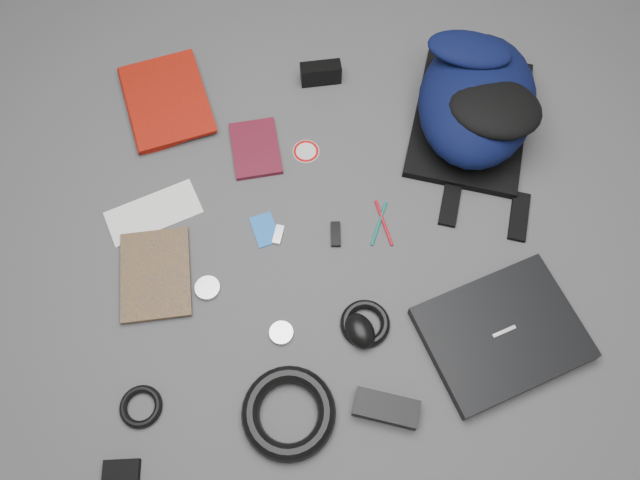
{
  "coord_description": "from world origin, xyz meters",
  "views": [
    {
      "loc": [
        -0.03,
        -0.6,
        1.36
      ],
      "look_at": [
        0.0,
        0.0,
        0.02
      ],
      "focal_mm": 35.0,
      "sensor_mm": 36.0,
      "label": 1
    }
  ],
  "objects_px": {
    "mouse": "(360,331)",
    "power_brick": "(386,408)",
    "backpack": "(477,99)",
    "compact_camera": "(321,73)",
    "dvd_case": "(256,148)",
    "textbook_red": "(127,111)",
    "comic_book": "(121,279)",
    "laptop": "(502,333)",
    "pouch": "(121,479)"
  },
  "relations": [
    {
      "from": "laptop",
      "to": "dvd_case",
      "type": "bearing_deg",
      "value": 116.07
    },
    {
      "from": "textbook_red",
      "to": "pouch",
      "type": "bearing_deg",
      "value": -102.21
    },
    {
      "from": "comic_book",
      "to": "laptop",
      "type": "bearing_deg",
      "value": -15.99
    },
    {
      "from": "laptop",
      "to": "backpack",
      "type": "bearing_deg",
      "value": 68.07
    },
    {
      "from": "dvd_case",
      "to": "pouch",
      "type": "xyz_separation_m",
      "value": [
        -0.27,
        -0.78,
        0.0
      ]
    },
    {
      "from": "textbook_red",
      "to": "pouch",
      "type": "relative_size",
      "value": 3.8
    },
    {
      "from": "comic_book",
      "to": "mouse",
      "type": "relative_size",
      "value": 2.59
    },
    {
      "from": "textbook_red",
      "to": "dvd_case",
      "type": "bearing_deg",
      "value": -36.29
    },
    {
      "from": "backpack",
      "to": "laptop",
      "type": "distance_m",
      "value": 0.58
    },
    {
      "from": "laptop",
      "to": "compact_camera",
      "type": "bearing_deg",
      "value": 96.3
    },
    {
      "from": "dvd_case",
      "to": "mouse",
      "type": "distance_m",
      "value": 0.55
    },
    {
      "from": "mouse",
      "to": "textbook_red",
      "type": "bearing_deg",
      "value": 108.24
    },
    {
      "from": "mouse",
      "to": "dvd_case",
      "type": "bearing_deg",
      "value": 90.9
    },
    {
      "from": "power_brick",
      "to": "pouch",
      "type": "height_order",
      "value": "power_brick"
    },
    {
      "from": "dvd_case",
      "to": "mouse",
      "type": "height_order",
      "value": "mouse"
    },
    {
      "from": "dvd_case",
      "to": "pouch",
      "type": "height_order",
      "value": "pouch"
    },
    {
      "from": "dvd_case",
      "to": "mouse",
      "type": "bearing_deg",
      "value": -72.45
    },
    {
      "from": "pouch",
      "to": "power_brick",
      "type": "bearing_deg",
      "value": 11.73
    },
    {
      "from": "power_brick",
      "to": "dvd_case",
      "type": "bearing_deg",
      "value": 128.29
    },
    {
      "from": "comic_book",
      "to": "power_brick",
      "type": "height_order",
      "value": "power_brick"
    },
    {
      "from": "dvd_case",
      "to": "compact_camera",
      "type": "relative_size",
      "value": 1.54
    },
    {
      "from": "textbook_red",
      "to": "compact_camera",
      "type": "height_order",
      "value": "compact_camera"
    },
    {
      "from": "laptop",
      "to": "pouch",
      "type": "bearing_deg",
      "value": 177.11
    },
    {
      "from": "textbook_red",
      "to": "compact_camera",
      "type": "bearing_deg",
      "value": -6.05
    },
    {
      "from": "mouse",
      "to": "power_brick",
      "type": "bearing_deg",
      "value": -99.67
    },
    {
      "from": "compact_camera",
      "to": "mouse",
      "type": "bearing_deg",
      "value": -90.86
    },
    {
      "from": "laptop",
      "to": "mouse",
      "type": "distance_m",
      "value": 0.32
    },
    {
      "from": "comic_book",
      "to": "compact_camera",
      "type": "bearing_deg",
      "value": 43.84
    },
    {
      "from": "textbook_red",
      "to": "mouse",
      "type": "height_order",
      "value": "mouse"
    },
    {
      "from": "backpack",
      "to": "comic_book",
      "type": "height_order",
      "value": "backpack"
    },
    {
      "from": "laptop",
      "to": "comic_book",
      "type": "xyz_separation_m",
      "value": [
        -0.86,
        0.17,
        -0.01
      ]
    },
    {
      "from": "backpack",
      "to": "dvd_case",
      "type": "bearing_deg",
      "value": -157.62
    },
    {
      "from": "backpack",
      "to": "compact_camera",
      "type": "height_order",
      "value": "backpack"
    },
    {
      "from": "comic_book",
      "to": "pouch",
      "type": "relative_size",
      "value": 3.01
    },
    {
      "from": "dvd_case",
      "to": "compact_camera",
      "type": "height_order",
      "value": "compact_camera"
    },
    {
      "from": "laptop",
      "to": "mouse",
      "type": "xyz_separation_m",
      "value": [
        -0.31,
        0.02,
        0.01
      ]
    },
    {
      "from": "backpack",
      "to": "dvd_case",
      "type": "relative_size",
      "value": 2.69
    },
    {
      "from": "textbook_red",
      "to": "mouse",
      "type": "bearing_deg",
      "value": -63.53
    },
    {
      "from": "laptop",
      "to": "comic_book",
      "type": "bearing_deg",
      "value": 148.01
    },
    {
      "from": "textbook_red",
      "to": "comic_book",
      "type": "distance_m",
      "value": 0.47
    },
    {
      "from": "compact_camera",
      "to": "power_brick",
      "type": "distance_m",
      "value": 0.88
    },
    {
      "from": "textbook_red",
      "to": "comic_book",
      "type": "relative_size",
      "value": 1.26
    },
    {
      "from": "textbook_red",
      "to": "power_brick",
      "type": "bearing_deg",
      "value": -68.24
    },
    {
      "from": "dvd_case",
      "to": "laptop",
      "type": "bearing_deg",
      "value": -50.72
    },
    {
      "from": "backpack",
      "to": "comic_book",
      "type": "distance_m",
      "value": 0.96
    },
    {
      "from": "compact_camera",
      "to": "laptop",
      "type": "bearing_deg",
      "value": -68.29
    },
    {
      "from": "backpack",
      "to": "power_brick",
      "type": "relative_size",
      "value": 3.26
    },
    {
      "from": "laptop",
      "to": "compact_camera",
      "type": "height_order",
      "value": "compact_camera"
    },
    {
      "from": "backpack",
      "to": "compact_camera",
      "type": "bearing_deg",
      "value": 174.58
    },
    {
      "from": "textbook_red",
      "to": "power_brick",
      "type": "distance_m",
      "value": 0.99
    }
  ]
}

